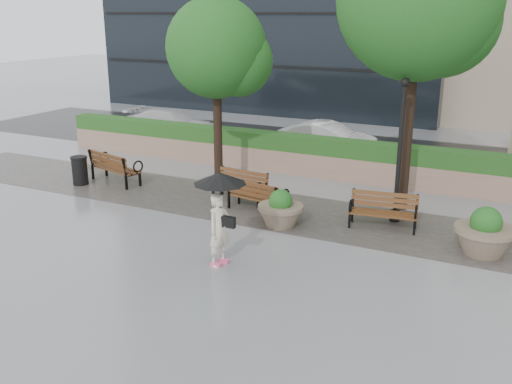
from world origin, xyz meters
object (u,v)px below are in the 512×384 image
at_px(car_left, 172,123).
at_px(pedestrian, 220,210).
at_px(car_right, 328,139).
at_px(planter_right, 484,236).
at_px(bench_1, 240,192).
at_px(bench_0, 116,174).
at_px(trash_bin, 80,171).
at_px(bench_2, 257,203).
at_px(planter_left, 281,212).
at_px(lamppost, 399,161).
at_px(bench_3, 383,218).

distance_m(car_left, pedestrian, 14.27).
distance_m(car_right, pedestrian, 11.13).
bearing_deg(car_left, planter_right, -122.95).
relative_size(bench_1, car_right, 0.45).
height_order(bench_1, planter_right, planter_right).
height_order(bench_0, bench_1, bench_0).
distance_m(trash_bin, car_left, 7.90).
distance_m(bench_0, car_right, 8.57).
distance_m(bench_0, car_left, 7.51).
xyz_separation_m(bench_2, trash_bin, (-6.43, -0.15, 0.17)).
bearing_deg(planter_left, bench_1, 144.57).
xyz_separation_m(lamppost, pedestrian, (-2.88, -4.54, -0.40)).
bearing_deg(bench_0, car_left, -55.78).
relative_size(bench_2, car_right, 0.47).
bearing_deg(car_left, car_right, -94.54).
bearing_deg(planter_left, bench_2, 145.05).
height_order(trash_bin, car_right, car_right).
xyz_separation_m(bench_1, pedestrian, (1.73, -4.21, 1.04)).
bearing_deg(pedestrian, planter_right, -45.95).
height_order(bench_3, lamppost, lamppost).
distance_m(planter_right, car_right, 10.24).
bearing_deg(bench_3, lamppost, 68.85).
xyz_separation_m(bench_1, car_right, (0.39, 6.82, 0.37)).
relative_size(planter_right, car_left, 0.33).
height_order(bench_3, planter_right, planter_right).
xyz_separation_m(planter_left, trash_bin, (-7.50, 0.60, 0.05)).
xyz_separation_m(bench_2, planter_right, (6.10, -0.34, 0.18)).
relative_size(bench_0, trash_bin, 2.31).
bearing_deg(bench_2, bench_1, -26.83).
distance_m(bench_2, trash_bin, 6.44).
distance_m(trash_bin, pedestrian, 8.07).
relative_size(planter_left, pedestrian, 0.56).
bearing_deg(trash_bin, planter_right, -0.90).
xyz_separation_m(bench_3, planter_right, (2.55, -0.63, 0.18)).
bearing_deg(pedestrian, bench_1, 35.12).
distance_m(bench_2, car_left, 11.08).
bearing_deg(bench_1, trash_bin, -165.99).
relative_size(bench_0, car_left, 0.48).
xyz_separation_m(trash_bin, lamppost, (10.14, 1.13, 1.25)).
relative_size(bench_0, bench_1, 1.18).
bearing_deg(bench_3, pedestrian, -133.41).
bearing_deg(planter_right, pedestrian, -148.66).
bearing_deg(trash_bin, car_left, 101.89).
distance_m(planter_left, pedestrian, 2.96).
bearing_deg(bench_2, bench_0, 3.69).
bearing_deg(bench_2, planter_left, 154.19).
height_order(bench_1, planter_left, planter_left).
distance_m(bench_1, planter_left, 2.42).
bearing_deg(bench_0, trash_bin, 50.70).
distance_m(bench_2, lamppost, 4.09).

